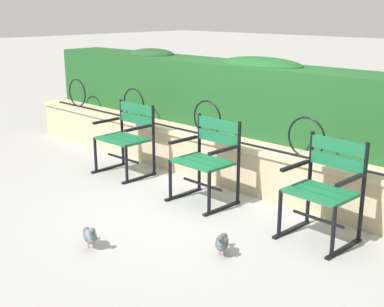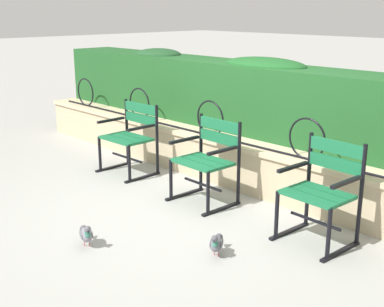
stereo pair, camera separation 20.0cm
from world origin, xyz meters
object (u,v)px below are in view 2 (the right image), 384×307
Objects in this scene: park_chair_centre at (208,158)px; park_chair_right at (323,189)px; pigeon_near_chairs at (216,243)px; pigeon_far_side at (86,234)px; park_chair_left at (131,135)px.

park_chair_right is (1.34, 0.03, 0.00)m from park_chair_centre.
park_chair_centre is at bearing 137.88° from pigeon_near_chairs.
pigeon_far_side is at bearing -130.18° from park_chair_right.
pigeon_far_side is (0.04, -1.50, -0.35)m from park_chair_centre.
park_chair_left is 3.04× the size of pigeon_far_side.
park_chair_right reaches higher than park_chair_centre.
park_chair_left reaches higher than pigeon_near_chairs.
park_chair_centre is 3.10× the size of pigeon_far_side.
park_chair_right is at bearing 0.15° from park_chair_left.
pigeon_near_chairs is at bearing -42.12° from park_chair_centre.
park_chair_left is 2.44m from pigeon_near_chairs.
park_chair_centre is at bearing -1.15° from park_chair_left.
pigeon_near_chairs is at bearing -115.54° from park_chair_right.
park_chair_right is 1.03m from pigeon_near_chairs.
pigeon_near_chairs is (2.26, -0.86, -0.35)m from park_chair_left.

